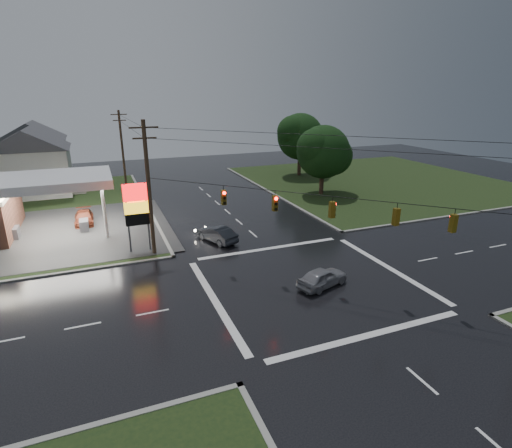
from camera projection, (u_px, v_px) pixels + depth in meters
name	position (u px, v px, depth m)	size (l,w,h in m)	color
ground	(309.00, 282.00, 28.61)	(120.00, 120.00, 0.00)	black
grass_ne	(376.00, 181.00, 60.64)	(36.00, 36.00, 0.08)	black
pylon_sign	(137.00, 206.00, 32.87)	(2.00, 0.35, 6.00)	#59595E
utility_pole_nw	(149.00, 188.00, 31.80)	(2.20, 0.32, 11.00)	#382619
utility_pole_n	(122.00, 147.00, 56.97)	(2.20, 0.32, 10.50)	#382619
traffic_signals	(313.00, 195.00, 26.54)	(26.87, 26.87, 1.47)	black
house_near	(32.00, 161.00, 51.51)	(11.05, 8.48, 8.60)	silver
house_far	(34.00, 149.00, 61.73)	(11.05, 8.48, 8.60)	silver
tree_ne_near	(324.00, 152.00, 51.18)	(7.99, 6.80, 8.98)	black
tree_ne_far	(301.00, 137.00, 62.61)	(8.46, 7.20, 9.80)	black
car_north	(217.00, 234.00, 36.14)	(1.53, 4.39, 1.45)	black
car_crossing	(322.00, 277.00, 27.86)	(1.60, 3.97, 1.35)	gray
car_pump	(84.00, 218.00, 41.07)	(1.80, 4.44, 1.29)	maroon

